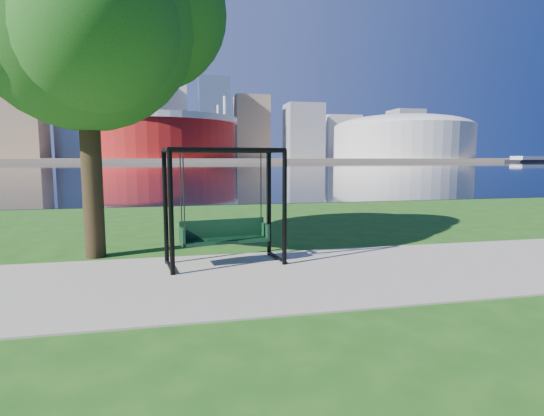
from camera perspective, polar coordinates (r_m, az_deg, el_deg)
name	(u,v)px	position (r m, az deg, el deg)	size (l,w,h in m)	color
ground	(259,271)	(8.54, -1.78, -8.45)	(900.00, 900.00, 0.00)	#1E5114
path	(264,277)	(8.06, -1.12, -9.26)	(120.00, 4.00, 0.03)	#9E937F
river	(185,167)	(110.13, -11.68, 5.44)	(900.00, 180.00, 0.02)	black
far_bank	(180,160)	(314.11, -12.22, 6.36)	(900.00, 228.00, 2.00)	#937F60
stadium	(162,136)	(243.54, -14.60, 9.35)	(83.00, 83.00, 32.00)	maroon
arena	(402,136)	(279.14, 17.11, 9.25)	(84.00, 84.00, 26.56)	beige
skyline	(173,112)	(329.23, -13.14, 12.44)	(392.00, 66.00, 96.50)	gray
swing	(224,209)	(8.84, -6.42, -0.17)	(2.50, 1.35, 2.44)	black
park_tree	(82,11)	(10.79, -24.23, 23.06)	(6.23, 5.62, 7.73)	black
barge	(531,159)	(270.06, 31.42, 5.59)	(33.11, 16.94, 3.20)	black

